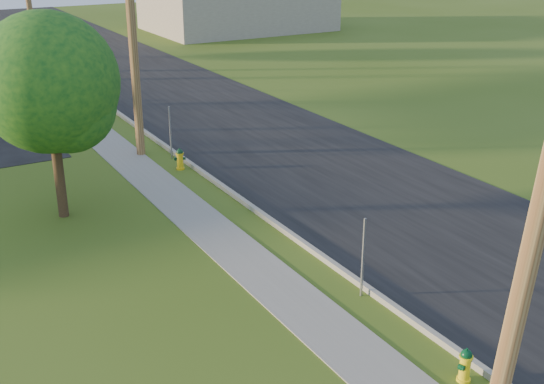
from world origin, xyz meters
The scene contains 12 objects.
road centered at (4.50, 10.00, 0.01)m, with size 8.00×120.00×0.02m, color black.
curb centered at (0.50, 10.00, 0.07)m, with size 0.15×120.00×0.15m, color gray.
sidewalk centered at (-1.25, 10.00, 0.01)m, with size 1.50×120.00×0.03m, color gray.
utility_pole_mid centered at (-0.60, 17.00, 4.95)m, with size 1.40×0.32×9.80m.
sign_post_near centered at (0.25, 4.20, 1.00)m, with size 0.05×0.04×2.00m, color gray.
sign_post_mid centered at (0.25, 16.00, 1.00)m, with size 0.05×0.04×2.00m, color gray.
sign_post_far centered at (0.25, 28.20, 1.00)m, with size 0.05×0.04×2.00m, color gray.
distant_building centered at (18.00, 45.00, 2.00)m, with size 14.00×10.00×4.00m, color gray.
tree_verge centered at (-4.56, 12.46, 3.91)m, with size 4.01×4.01×6.08m.
hydrant_near centered at (0.01, 0.60, 0.36)m, with size 0.38×0.34×0.73m.
hydrant_mid centered at (0.05, 14.69, 0.39)m, with size 0.41×0.37×0.80m.
hydrant_far centered at (0.13, 26.26, 0.33)m, with size 0.34×0.31×0.67m.
Camera 1 is at (-8.64, -6.99, 8.20)m, focal length 45.00 mm.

